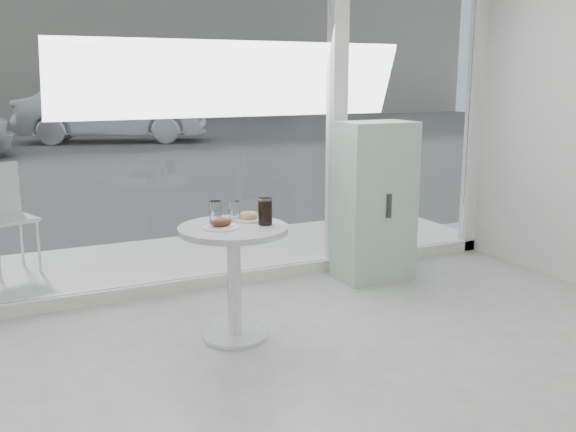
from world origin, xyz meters
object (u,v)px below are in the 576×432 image
water_tumbler_b (234,211)px  plate_donut (249,217)px  plate_fritter (221,224)px  water_tumbler_a (215,212)px  car_silver (114,112)px  mint_cabinet (374,201)px  patio_chair (4,211)px  main_table (234,259)px  cola_glass (265,212)px

water_tumbler_b → plate_donut: bearing=-37.1°
plate_fritter → water_tumbler_a: water_tumbler_a is taller
car_silver → water_tumbler_a: car_silver is taller
water_tumbler_b → mint_cabinet: bearing=19.6°
car_silver → plate_donut: car_silver is taller
patio_chair → water_tumbler_a: patio_chair is taller
mint_cabinet → water_tumbler_a: 1.69m
patio_chair → car_silver: car_silver is taller
main_table → car_silver: 13.95m
car_silver → plate_fritter: size_ratio=20.92×
main_table → water_tumbler_a: size_ratio=5.77×
plate_fritter → mint_cabinet: bearing=24.0°
car_silver → cola_glass: car_silver is taller
mint_cabinet → water_tumbler_b: 1.58m
car_silver → plate_donut: bearing=-168.8°
mint_cabinet → cola_glass: (-1.35, -0.76, 0.18)m
water_tumbler_b → water_tumbler_a: bearing=169.6°
water_tumbler_a → plate_fritter: bearing=-100.5°
plate_donut → water_tumbler_b: bearing=142.9°
plate_fritter → water_tumbler_b: (0.17, 0.21, 0.03)m
patio_chair → plate_donut: bearing=-74.4°
patio_chair → water_tumbler_b: bearing=-75.1°
plate_fritter → water_tumbler_b: size_ratio=1.84×
plate_fritter → plate_donut: (0.25, 0.15, -0.01)m
car_silver → plate_fritter: bearing=-169.7°
water_tumbler_a → plate_donut: bearing=-22.0°
main_table → water_tumbler_a: 0.35m
car_silver → patio_chair: bearing=-176.9°
mint_cabinet → plate_donut: (-1.40, -0.59, 0.11)m
cola_glass → patio_chair: bearing=124.3°
water_tumbler_a → cola_glass: cola_glass is taller
plate_donut → cola_glass: 0.19m
plate_donut → cola_glass: bearing=-74.8°
water_tumbler_b → car_silver: bearing=82.4°
main_table → plate_fritter: 0.26m
patio_chair → cola_glass: 2.69m
car_silver → plate_donut: (-1.73, -13.69, -0.01)m
main_table → water_tumbler_b: water_tumbler_b is taller
main_table → plate_donut: bearing=38.7°
car_silver → main_table: bearing=-169.4°
patio_chair → cola_glass: (1.51, -2.21, 0.27)m
car_silver → water_tumbler_a: 13.75m
main_table → mint_cabinet: (1.56, 0.72, 0.13)m
main_table → plate_donut: (0.16, 0.13, 0.24)m
patio_chair → water_tumbler_a: 2.33m
mint_cabinet → water_tumbler_b: bearing=-160.2°
patio_chair → plate_donut: (1.46, -2.04, 0.21)m
main_table → patio_chair: size_ratio=0.82×
water_tumbler_a → patio_chair: bearing=122.7°
water_tumbler_a → cola_glass: 0.36m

